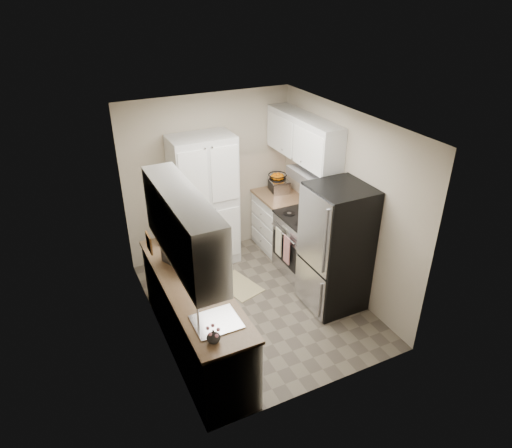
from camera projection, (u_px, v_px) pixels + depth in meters
name	position (u px, v px, depth m)	size (l,w,h in m)	color
ground	(256.00, 303.00, 6.19)	(3.20, 3.20, 0.00)	#665B4C
room_shell	(255.00, 195.00, 5.40)	(2.64, 3.24, 2.52)	beige
pantry_cabinet	(204.00, 202.00, 6.68)	(0.90, 0.55, 2.00)	silver
base_cabinet_left	(195.00, 317.00, 5.26)	(0.60, 2.30, 0.88)	silver
countertop_left	(192.00, 285.00, 5.04)	(0.63, 2.33, 0.04)	#846647
base_cabinet_right	(279.00, 222.00, 7.30)	(0.60, 0.80, 0.88)	silver
countertop_right	(280.00, 196.00, 7.08)	(0.63, 0.83, 0.04)	#846647
electric_range	(304.00, 244.00, 6.65)	(0.71, 0.78, 1.13)	#B7B7BC
refrigerator	(336.00, 248.00, 5.82)	(0.70, 0.72, 1.70)	#B7B7BC
microwave	(186.00, 253.00, 5.33)	(0.51, 0.35, 0.28)	#ACACB1
wine_bottle	(160.00, 234.00, 5.68)	(0.08, 0.08, 0.32)	black
flower_vase	(213.00, 336.00, 4.19)	(0.13, 0.13, 0.14)	silver
cutting_board	(162.00, 229.00, 5.81)	(0.02, 0.25, 0.31)	#3D8033
toaster_oven	(279.00, 185.00, 7.17)	(0.27, 0.35, 0.20)	#B1B2B6
fruit_basket	(278.00, 175.00, 7.10)	(0.29, 0.29, 0.12)	orange
kitchen_mat	(238.00, 285.00, 6.54)	(0.43, 0.68, 0.01)	tan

